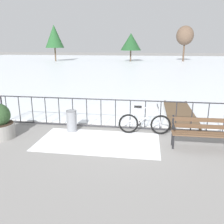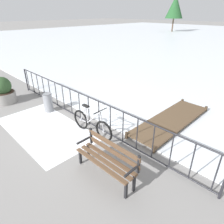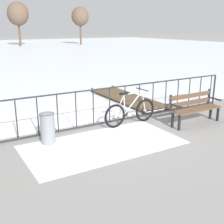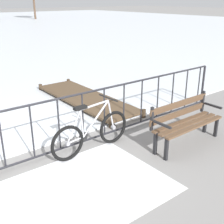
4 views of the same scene
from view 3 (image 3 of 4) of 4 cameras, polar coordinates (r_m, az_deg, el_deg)
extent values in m
plane|color=gray|center=(8.12, -2.02, -2.70)|extent=(160.00, 160.00, 0.00)
cube|color=white|center=(6.86, -1.66, -6.36)|extent=(3.68, 1.93, 0.01)
cylinder|color=#232328|center=(7.84, -2.10, 4.57)|extent=(9.00, 0.04, 0.04)
cylinder|color=#232328|center=(8.09, -2.03, -2.16)|extent=(9.00, 0.04, 0.04)
cylinder|color=#232328|center=(10.81, 19.39, 4.11)|extent=(0.06, 0.06, 1.05)
cylinder|color=#232328|center=(7.18, -18.25, -1.37)|extent=(0.03, 0.03, 0.97)
cylinder|color=#232328|center=(7.30, -14.38, -0.77)|extent=(0.03, 0.03, 0.97)
cylinder|color=#232328|center=(7.45, -10.65, -0.19)|extent=(0.03, 0.03, 0.97)
cylinder|color=#232328|center=(7.63, -7.08, 0.37)|extent=(0.03, 0.03, 0.97)
cylinder|color=#232328|center=(7.84, -3.69, 0.90)|extent=(0.03, 0.03, 0.97)
cylinder|color=#232328|center=(8.07, -0.48, 1.40)|extent=(0.03, 0.03, 0.97)
cylinder|color=#232328|center=(8.33, 2.54, 1.86)|extent=(0.03, 0.03, 0.97)
cylinder|color=#232328|center=(8.61, 5.37, 2.29)|extent=(0.03, 0.03, 0.97)
cylinder|color=#232328|center=(8.92, 8.01, 2.69)|extent=(0.03, 0.03, 0.97)
cylinder|color=#232328|center=(9.24, 10.48, 3.05)|extent=(0.03, 0.03, 0.97)
cylinder|color=#232328|center=(9.57, 12.79, 3.39)|extent=(0.03, 0.03, 0.97)
cylinder|color=#232328|center=(9.92, 14.93, 3.69)|extent=(0.03, 0.03, 0.97)
cylinder|color=#232328|center=(10.29, 16.92, 3.98)|extent=(0.03, 0.03, 0.97)
cylinder|color=#232328|center=(10.66, 18.78, 4.23)|extent=(0.03, 0.03, 0.97)
torus|color=black|center=(7.86, 0.57, -0.81)|extent=(0.66, 0.09, 0.66)
cylinder|color=gray|center=(7.86, 0.57, -0.81)|extent=(0.08, 0.06, 0.08)
torus|color=black|center=(8.46, 6.47, 0.35)|extent=(0.66, 0.09, 0.66)
cylinder|color=gray|center=(8.46, 6.47, 0.35)|extent=(0.08, 0.06, 0.08)
cylinder|color=#B2B2B7|center=(7.95, 2.46, 1.52)|extent=(0.08, 0.04, 0.53)
cylinder|color=#B2B2B7|center=(8.13, 4.26, 1.94)|extent=(0.61, 0.06, 0.59)
cylinder|color=#B2B2B7|center=(8.06, 4.18, 3.74)|extent=(0.63, 0.06, 0.07)
cylinder|color=#B2B2B7|center=(7.95, 1.57, -0.54)|extent=(0.34, 0.04, 0.05)
cylinder|color=#B2B2B7|center=(7.86, 1.46, 1.28)|extent=(0.32, 0.04, 0.56)
cylinder|color=#B2B2B7|center=(8.35, 6.20, 2.20)|extent=(0.16, 0.04, 0.59)
cube|color=black|center=(7.87, 2.36, 3.65)|extent=(0.24, 0.11, 0.05)
cylinder|color=black|center=(8.23, 5.94, 4.44)|extent=(0.05, 0.52, 0.03)
cylinder|color=black|center=(8.04, 2.55, -0.28)|extent=(0.18, 0.03, 0.18)
cube|color=brown|center=(8.55, 15.51, 0.77)|extent=(1.60, 0.11, 0.04)
cube|color=brown|center=(8.45, 16.27, 0.53)|extent=(1.60, 0.11, 0.04)
cube|color=brown|center=(8.35, 17.04, 0.28)|extent=(1.60, 0.11, 0.04)
cube|color=brown|center=(8.57, 15.12, 1.82)|extent=(1.60, 0.07, 0.12)
cube|color=brown|center=(8.53, 15.22, 3.12)|extent=(1.60, 0.07, 0.12)
cube|color=black|center=(8.99, 20.07, -0.34)|extent=(0.05, 0.06, 0.44)
cube|color=black|center=(9.14, 18.79, 0.07)|extent=(0.05, 0.06, 0.44)
cube|color=black|center=(9.11, 18.49, 2.93)|extent=(0.05, 0.04, 0.45)
cube|color=black|center=(8.96, 19.68, 2.44)|extent=(0.04, 0.40, 0.04)
cube|color=black|center=(7.89, 13.08, -2.01)|extent=(0.05, 0.06, 0.44)
cube|color=black|center=(8.07, 11.78, -1.52)|extent=(0.05, 0.06, 0.44)
cube|color=black|center=(8.03, 11.40, 1.73)|extent=(0.05, 0.04, 0.45)
cube|color=black|center=(7.86, 12.61, 1.15)|extent=(0.04, 0.40, 0.04)
cylinder|color=gray|center=(6.99, -12.53, -3.18)|extent=(0.34, 0.34, 0.72)
torus|color=#494A4E|center=(6.88, -12.71, -0.36)|extent=(0.35, 0.35, 0.02)
cube|color=brown|center=(10.87, 2.71, 2.92)|extent=(1.10, 3.56, 0.06)
cylinder|color=#3C2E20|center=(9.20, 6.23, 0.19)|extent=(0.10, 0.10, 0.20)
cylinder|color=#3C2E20|center=(9.81, 10.87, 1.02)|extent=(0.10, 0.10, 0.20)
cylinder|color=#3C2E20|center=(12.14, -3.90, 4.23)|extent=(0.10, 0.10, 0.20)
cylinder|color=#3C2E20|center=(12.60, 0.12, 4.73)|extent=(0.10, 0.10, 0.20)
cylinder|color=brown|center=(45.23, -6.19, 15.10)|extent=(0.25, 0.25, 3.32)
ellipsoid|color=brown|center=(45.24, -6.28, 18.16)|extent=(2.53, 2.53, 2.78)
cylinder|color=brown|center=(43.65, -17.70, 14.49)|extent=(0.29, 0.29, 3.45)
ellipsoid|color=brown|center=(43.67, -18.01, 17.87)|extent=(2.88, 2.88, 3.16)
camera|label=1|loc=(4.63, 74.07, 7.20)|focal=38.21mm
camera|label=2|loc=(9.20, 41.44, 17.77)|focal=31.72mm
camera|label=4|loc=(2.93, 5.48, 16.74)|focal=46.95mm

